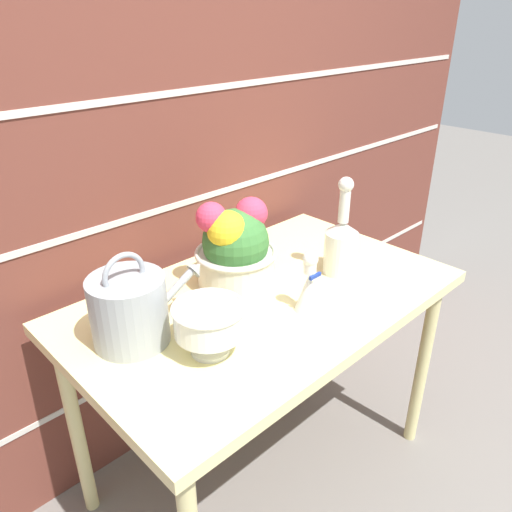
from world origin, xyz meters
TOP-DOWN VIEW (x-y plane):
  - ground_plane at (0.00, 0.00)m, footprint 12.00×12.00m
  - brick_wall at (0.00, 0.45)m, footprint 3.60×0.08m
  - patio_table at (0.00, 0.00)m, footprint 1.17×0.71m
  - watering_can at (-0.40, 0.08)m, footprint 0.34×0.20m
  - crystal_pedestal_bowl at (-0.29, -0.10)m, footprint 0.18×0.18m
  - flower_planter at (-0.01, 0.12)m, footprint 0.25×0.25m
  - glass_decanter at (0.28, -0.06)m, footprint 0.11×0.11m
  - figurine_vase at (0.03, -0.14)m, footprint 0.08×0.08m

SIDE VIEW (x-z plane):
  - ground_plane at x=0.00m, z-range 0.00..0.00m
  - patio_table at x=0.00m, z-range 0.29..1.03m
  - figurine_vase at x=0.03m, z-range 0.72..0.91m
  - crystal_pedestal_bowl at x=-0.29m, z-range 0.76..0.90m
  - watering_can at x=-0.40m, z-range 0.71..0.96m
  - glass_decanter at x=0.28m, z-range 0.69..1.01m
  - flower_planter at x=-0.01m, z-range 0.73..1.00m
  - brick_wall at x=0.00m, z-range 0.00..2.20m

